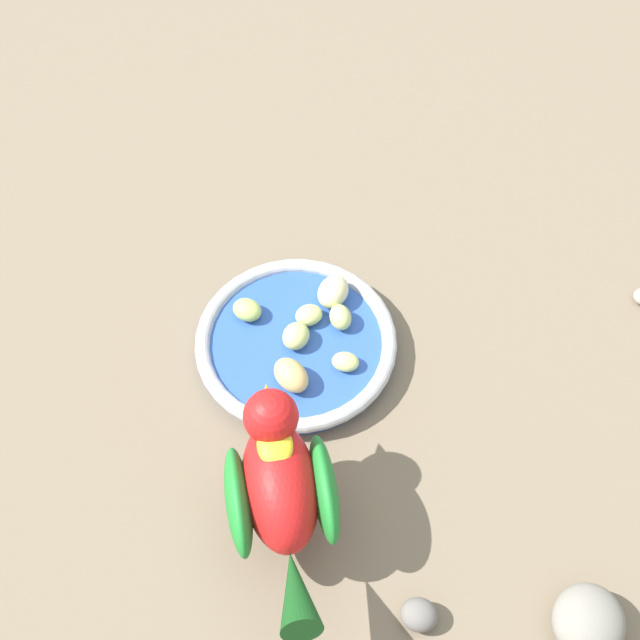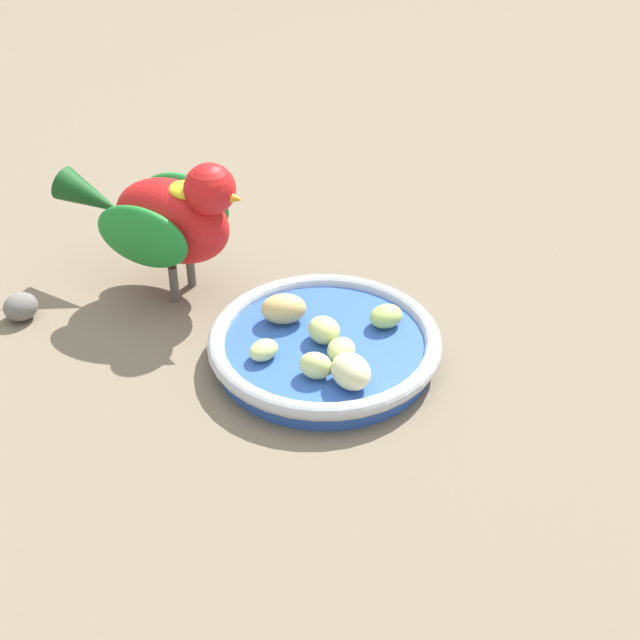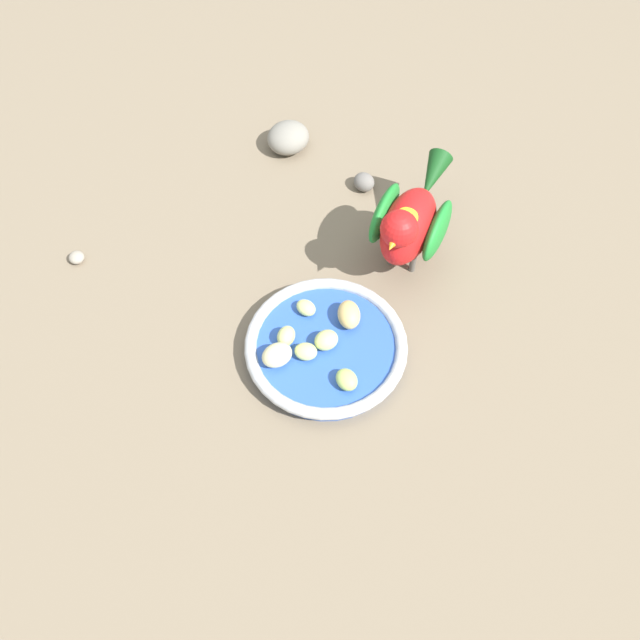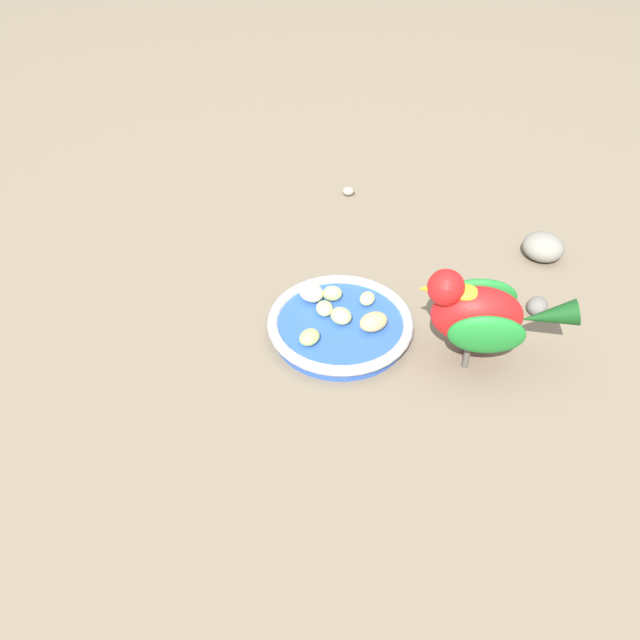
{
  "view_description": "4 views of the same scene",
  "coord_description": "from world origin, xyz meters",
  "views": [
    {
      "loc": [
        -0.12,
        -0.43,
        0.76
      ],
      "look_at": [
        0.03,
        0.01,
        0.04
      ],
      "focal_mm": 49.85,
      "sensor_mm": 36.0,
      "label": 1
    },
    {
      "loc": [
        0.6,
        0.18,
        0.48
      ],
      "look_at": [
        -0.0,
        0.0,
        0.04
      ],
      "focal_mm": 51.45,
      "sensor_mm": 36.0,
      "label": 2
    },
    {
      "loc": [
        -0.11,
        0.45,
        0.78
      ],
      "look_at": [
        0.01,
        0.0,
        0.06
      ],
      "focal_mm": 40.95,
      "sensor_mm": 36.0,
      "label": 3
    },
    {
      "loc": [
        -0.67,
        0.09,
        0.62
      ],
      "look_at": [
        -0.03,
        0.04,
        0.05
      ],
      "focal_mm": 37.54,
      "sensor_mm": 36.0,
      "label": 4
    }
  ],
  "objects": [
    {
      "name": "ground_plane",
      "position": [
        0.0,
        0.0,
        0.0
      ],
      "size": [
        4.0,
        4.0,
        0.0
      ],
      "primitive_type": "plane",
      "color": "#756651"
    },
    {
      "name": "feeding_bowl",
      "position": [
        0.0,
        0.01,
        0.01
      ],
      "size": [
        0.2,
        0.2,
        0.03
      ],
      "color": "#2D56B7",
      "rests_on": "ground_plane"
    },
    {
      "name": "apple_piece_0",
      "position": [
        0.0,
        0.01,
        0.03
      ],
      "size": [
        0.04,
        0.04,
        0.02
      ],
      "primitive_type": "ellipsoid",
      "rotation": [
        0.0,
        0.0,
        0.87
      ],
      "color": "#C6D17A",
      "rests_on": "feeding_bowl"
    },
    {
      "name": "apple_piece_1",
      "position": [
        0.05,
        0.02,
        0.03
      ],
      "size": [
        0.02,
        0.03,
        0.02
      ],
      "primitive_type": "ellipsoid",
      "rotation": [
        0.0,
        0.0,
        1.5
      ],
      "color": "#C6D17A",
      "rests_on": "feeding_bowl"
    },
    {
      "name": "apple_piece_2",
      "position": [
        0.02,
        0.03,
        0.03
      ],
      "size": [
        0.03,
        0.03,
        0.02
      ],
      "primitive_type": "ellipsoid",
      "rotation": [
        0.0,
        0.0,
        0.09
      ],
      "color": "#C6D17A",
      "rests_on": "feeding_bowl"
    },
    {
      "name": "apple_piece_3",
      "position": [
        0.04,
        -0.03,
        0.03
      ],
      "size": [
        0.03,
        0.03,
        0.02
      ],
      "primitive_type": "ellipsoid",
      "rotation": [
        0.0,
        0.0,
        5.81
      ],
      "color": "#C6D17A",
      "rests_on": "feeding_bowl"
    },
    {
      "name": "apple_piece_4",
      "position": [
        -0.02,
        -0.03,
        0.03
      ],
      "size": [
        0.04,
        0.05,
        0.03
      ],
      "primitive_type": "ellipsoid",
      "rotation": [
        0.0,
        0.0,
        5.08
      ],
      "color": "tan",
      "rests_on": "feeding_bowl"
    },
    {
      "name": "apple_piece_5",
      "position": [
        0.05,
        0.04,
        0.03
      ],
      "size": [
        0.05,
        0.05,
        0.03
      ],
      "primitive_type": "ellipsoid",
      "rotation": [
        0.0,
        0.0,
        3.93
      ],
      "color": "beige",
      "rests_on": "feeding_bowl"
    },
    {
      "name": "apple_piece_6",
      "position": [
        -0.04,
        0.05,
        0.03
      ],
      "size": [
        0.04,
        0.04,
        0.02
      ],
      "primitive_type": "ellipsoid",
      "rotation": [
        0.0,
        0.0,
        2.35
      ],
      "color": "#B2CC66",
      "rests_on": "feeding_bowl"
    },
    {
      "name": "parrot",
      "position": [
        -0.06,
        -0.16,
        0.08
      ],
      "size": [
        0.11,
        0.2,
        0.14
      ],
      "rotation": [
        0.0,
        0.0,
        1.42
      ],
      "color": "#59544C",
      "rests_on": "ground_plane"
    },
    {
      "name": "pebble_0",
      "position": [
        0.02,
        -0.27,
        0.01
      ],
      "size": [
        0.04,
        0.04,
        0.03
      ],
      "primitive_type": "ellipsoid",
      "rotation": [
        0.0,
        0.0,
        2.58
      ],
      "color": "slate",
      "rests_on": "ground_plane"
    }
  ]
}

